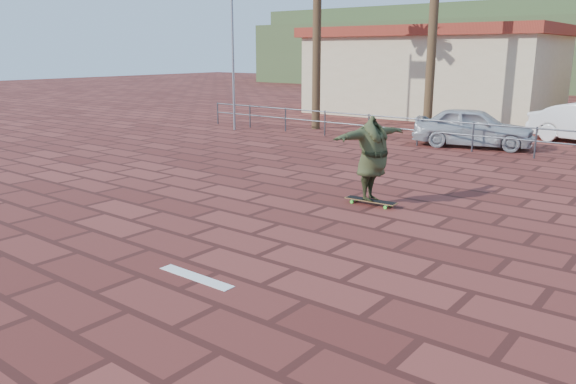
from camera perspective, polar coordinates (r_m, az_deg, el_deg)
name	(u,v)px	position (r m, az deg, el deg)	size (l,w,h in m)	color
ground	(219,246)	(9.85, -6.99, -5.49)	(120.00, 120.00, 0.00)	maroon
paint_stripe	(196,277)	(8.60, -9.34, -8.53)	(1.40, 0.22, 0.01)	white
guardrail	(473,132)	(19.84, 18.31, 5.85)	(24.06, 0.06, 1.00)	#47494F
flagpole	(234,17)	(24.09, -5.48, 17.27)	(1.30, 0.10, 8.00)	gray
building_west	(433,71)	(31.20, 14.47, 11.83)	(12.60, 7.60, 4.50)	beige
hill_back	(426,45)	(68.76, 13.87, 14.31)	(35.00, 14.00, 8.00)	#384C28
longboard	(371,201)	(12.46, 8.41, -0.89)	(1.19, 0.32, 0.12)	olive
skateboarder	(372,158)	(12.25, 8.56, 3.39)	(2.28, 0.62, 1.85)	#363C20
car_silver	(473,127)	(20.89, 18.30, 6.27)	(1.64, 4.07, 1.39)	#ADB1B5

